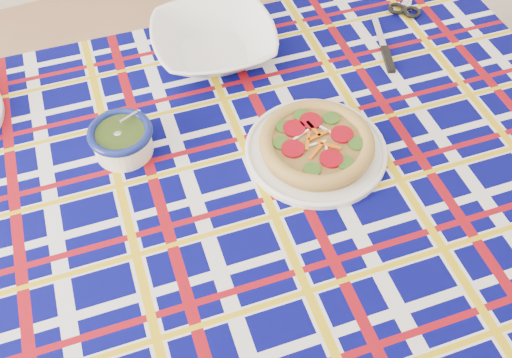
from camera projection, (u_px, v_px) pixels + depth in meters
name	position (u px, v px, depth m)	size (l,w,h in m)	color
floor	(52.00, 356.00, 1.86)	(4.00, 4.00, 0.00)	#996E4F
dining_table	(224.00, 199.00, 1.32)	(1.87, 1.26, 0.83)	brown
tablecloth	(223.00, 192.00, 1.30)	(1.81, 1.15, 0.12)	#040555
main_focaccia_plate	(317.00, 143.00, 1.27)	(0.33, 0.33, 0.06)	olive
pesto_bowl	(121.00, 138.00, 1.26)	(0.14, 0.14, 0.09)	#1F310D
serving_bowl	(214.00, 42.00, 1.47)	(0.32, 0.32, 0.08)	white
table_knife	(379.00, 33.00, 1.55)	(0.25, 0.02, 0.01)	silver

